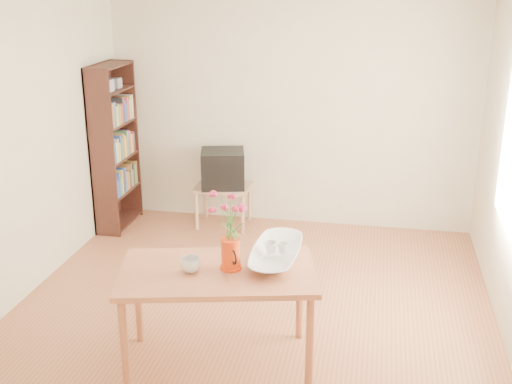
% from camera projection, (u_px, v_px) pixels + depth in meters
% --- Properties ---
extents(room, '(4.50, 4.50, 4.50)m').
position_uv_depth(room, '(252.00, 167.00, 4.86)').
color(room, brown).
rests_on(room, ground).
extents(table, '(1.49, 1.06, 0.75)m').
position_uv_depth(table, '(218.00, 281.00, 4.47)').
color(table, '#A15637').
rests_on(table, ground).
extents(tv_stand, '(0.60, 0.45, 0.46)m').
position_uv_depth(tv_stand, '(223.00, 192.00, 7.12)').
color(tv_stand, tan).
rests_on(tv_stand, ground).
extents(bookshelf, '(0.28, 0.70, 1.80)m').
position_uv_depth(bookshelf, '(115.00, 153.00, 6.98)').
color(bookshelf, black).
rests_on(bookshelf, ground).
extents(pitcher, '(0.15, 0.21, 0.23)m').
position_uv_depth(pitcher, '(231.00, 255.00, 4.42)').
color(pitcher, '#E33D0D').
rests_on(pitcher, table).
extents(flowers, '(0.26, 0.26, 0.37)m').
position_uv_depth(flowers, '(230.00, 215.00, 4.33)').
color(flowers, '#BD2C53').
rests_on(flowers, pitcher).
extents(mug, '(0.19, 0.19, 0.11)m').
position_uv_depth(mug, '(191.00, 265.00, 4.40)').
color(mug, white).
rests_on(mug, table).
extents(bowl, '(0.51, 0.51, 0.48)m').
position_uv_depth(bowl, '(276.00, 228.00, 4.54)').
color(bowl, white).
rests_on(bowl, table).
extents(teacup_a, '(0.09, 0.09, 0.07)m').
position_uv_depth(teacup_a, '(271.00, 233.00, 4.56)').
color(teacup_a, white).
rests_on(teacup_a, bowl).
extents(teacup_b, '(0.09, 0.09, 0.06)m').
position_uv_depth(teacup_b, '(283.00, 234.00, 4.57)').
color(teacup_b, white).
rests_on(teacup_b, bowl).
extents(television, '(0.55, 0.53, 0.40)m').
position_uv_depth(television, '(223.00, 168.00, 7.04)').
color(television, black).
rests_on(television, tv_stand).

